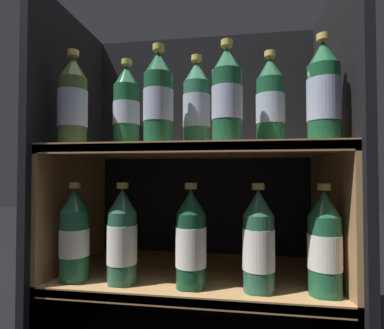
# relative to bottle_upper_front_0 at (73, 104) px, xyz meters

# --- Properties ---
(fridge_back_wall) EXTENTS (0.74, 0.02, 0.91)m
(fridge_back_wall) POSITION_rel_bottle_upper_front_0_xyz_m (0.29, 0.30, -0.17)
(fridge_back_wall) COLOR black
(fridge_back_wall) RESTS_ON ground_plane
(fridge_side_left) EXTENTS (0.02, 0.40, 0.91)m
(fridge_side_left) POSITION_rel_bottle_upper_front_0_xyz_m (-0.07, 0.12, -0.17)
(fridge_side_left) COLOR black
(fridge_side_left) RESTS_ON ground_plane
(fridge_side_right) EXTENTS (0.02, 0.40, 0.91)m
(fridge_side_right) POSITION_rel_bottle_upper_front_0_xyz_m (0.65, 0.12, -0.17)
(fridge_side_right) COLOR black
(fridge_side_right) RESTS_ON ground_plane
(shelf_lower) EXTENTS (0.70, 0.36, 0.20)m
(shelf_lower) POSITION_rel_bottle_upper_front_0_xyz_m (0.29, 0.11, -0.46)
(shelf_lower) COLOR #9E7547
(shelf_lower) RESTS_ON ground_plane
(shelf_upper) EXTENTS (0.70, 0.36, 0.53)m
(shelf_upper) POSITION_rel_bottle_upper_front_0_xyz_m (0.29, 0.11, -0.24)
(shelf_upper) COLOR #9E7547
(shelf_upper) RESTS_ON ground_plane
(bottle_upper_front_0) EXTENTS (0.07, 0.07, 0.24)m
(bottle_upper_front_0) POSITION_rel_bottle_upper_front_0_xyz_m (0.00, 0.00, 0.00)
(bottle_upper_front_0) COLOR #384C28
(bottle_upper_front_0) RESTS_ON shelf_upper
(bottle_upper_front_1) EXTENTS (0.07, 0.07, 0.24)m
(bottle_upper_front_1) POSITION_rel_bottle_upper_front_0_xyz_m (0.22, -0.00, 0.00)
(bottle_upper_front_1) COLOR #194C2D
(bottle_upper_front_1) RESTS_ON shelf_upper
(bottle_upper_front_2) EXTENTS (0.07, 0.07, 0.24)m
(bottle_upper_front_2) POSITION_rel_bottle_upper_front_0_xyz_m (0.38, 0.00, 0.00)
(bottle_upper_front_2) COLOR #194C2D
(bottle_upper_front_2) RESTS_ON shelf_upper
(bottle_upper_front_3) EXTENTS (0.07, 0.07, 0.24)m
(bottle_upper_front_3) POSITION_rel_bottle_upper_front_0_xyz_m (0.59, -0.00, -0.00)
(bottle_upper_front_3) COLOR #194C2D
(bottle_upper_front_3) RESTS_ON shelf_upper
(bottle_upper_back_0) EXTENTS (0.07, 0.07, 0.24)m
(bottle_upper_back_0) POSITION_rel_bottle_upper_front_0_xyz_m (0.11, 0.08, 0.00)
(bottle_upper_back_0) COLOR #194C2D
(bottle_upper_back_0) RESTS_ON shelf_upper
(bottle_upper_back_1) EXTENTS (0.07, 0.07, 0.24)m
(bottle_upper_back_1) POSITION_rel_bottle_upper_front_0_xyz_m (0.30, 0.08, 0.00)
(bottle_upper_back_1) COLOR #285B42
(bottle_upper_back_1) RESTS_ON shelf_upper
(bottle_upper_back_2) EXTENTS (0.07, 0.07, 0.24)m
(bottle_upper_back_2) POSITION_rel_bottle_upper_front_0_xyz_m (0.48, 0.08, 0.00)
(bottle_upper_back_2) COLOR #194C2D
(bottle_upper_back_2) RESTS_ON shelf_upper
(bottle_lower_front_0) EXTENTS (0.07, 0.07, 0.24)m
(bottle_lower_front_0) POSITION_rel_bottle_upper_front_0_xyz_m (0.01, 0.00, -0.32)
(bottle_lower_front_0) COLOR #1E5638
(bottle_lower_front_0) RESTS_ON shelf_lower
(bottle_lower_front_1) EXTENTS (0.07, 0.07, 0.24)m
(bottle_lower_front_1) POSITION_rel_bottle_upper_front_0_xyz_m (0.13, 0.00, -0.33)
(bottle_lower_front_1) COLOR #285B42
(bottle_lower_front_1) RESTS_ON shelf_lower
(bottle_lower_front_2) EXTENTS (0.07, 0.07, 0.24)m
(bottle_lower_front_2) POSITION_rel_bottle_upper_front_0_xyz_m (0.29, -0.00, -0.33)
(bottle_lower_front_2) COLOR #144228
(bottle_lower_front_2) RESTS_ON shelf_lower
(bottle_lower_front_3) EXTENTS (0.07, 0.07, 0.24)m
(bottle_lower_front_3) POSITION_rel_bottle_upper_front_0_xyz_m (0.45, -0.00, -0.33)
(bottle_lower_front_3) COLOR #285B42
(bottle_lower_front_3) RESTS_ON shelf_lower
(bottle_lower_front_4) EXTENTS (0.07, 0.07, 0.24)m
(bottle_lower_front_4) POSITION_rel_bottle_upper_front_0_xyz_m (0.58, 0.00, -0.32)
(bottle_lower_front_4) COLOR #1E5638
(bottle_lower_front_4) RESTS_ON shelf_lower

